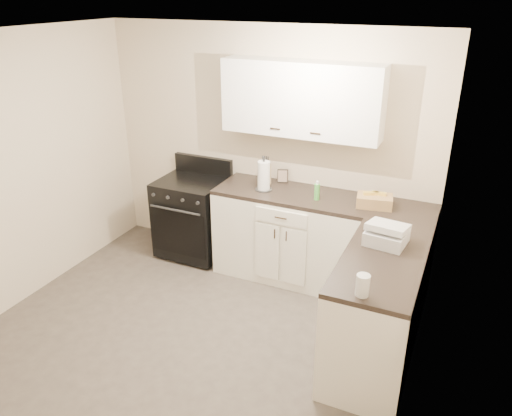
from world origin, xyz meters
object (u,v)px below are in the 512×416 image
at_px(wicker_basket, 374,201).
at_px(countertop_grill, 386,237).
at_px(stove, 192,217).
at_px(paper_towel, 264,176).
at_px(knife_block, 265,175).

relative_size(wicker_basket, countertop_grill, 1.06).
distance_m(stove, paper_towel, 1.08).
distance_m(wicker_basket, countertop_grill, 0.74).
height_order(knife_block, countertop_grill, knife_block).
bearing_deg(paper_towel, stove, 178.49).
bearing_deg(stove, paper_towel, -1.51).
height_order(wicker_basket, countertop_grill, countertop_grill).
bearing_deg(knife_block, wicker_basket, -5.47).
relative_size(stove, knife_block, 4.00).
bearing_deg(paper_towel, knife_block, 107.46).
relative_size(stove, countertop_grill, 2.83).
xyz_separation_m(stove, wicker_basket, (1.98, 0.02, 0.53)).
bearing_deg(wicker_basket, knife_block, 175.16).
xyz_separation_m(knife_block, countertop_grill, (1.39, -0.79, -0.05)).
distance_m(stove, countertop_grill, 2.38).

